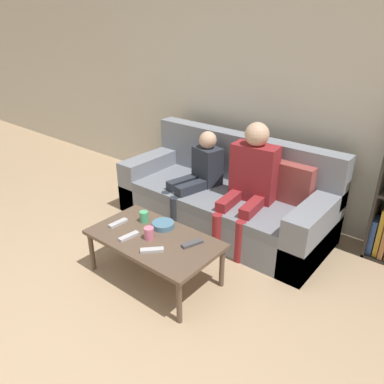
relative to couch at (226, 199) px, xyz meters
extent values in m
plane|color=tan|center=(0.06, -2.07, -0.28)|extent=(22.00, 22.00, 0.00)
cube|color=beige|center=(0.06, 0.59, 1.02)|extent=(12.00, 0.06, 2.60)
cube|color=gray|center=(-0.01, -0.05, -0.14)|extent=(2.09, 0.86, 0.29)
cube|color=slate|center=(-0.01, -0.14, 0.06)|extent=(1.65, 0.68, 0.10)
cube|color=gray|center=(-0.01, 0.29, 0.35)|extent=(2.09, 0.18, 0.48)
cube|color=gray|center=(-0.94, -0.05, -0.01)|extent=(0.22, 0.86, 0.55)
cube|color=gray|center=(0.93, -0.05, -0.01)|extent=(0.22, 0.86, 0.55)
cube|color=#93423D|center=(0.62, 0.14, 0.29)|extent=(0.36, 0.12, 0.36)
cube|color=#332D28|center=(1.28, 0.41, 0.30)|extent=(0.02, 0.28, 1.15)
cube|color=#33519E|center=(1.31, 0.39, -0.10)|extent=(0.04, 0.16, 0.32)
cube|color=gold|center=(1.36, 0.39, -0.04)|extent=(0.04, 0.16, 0.44)
cylinder|color=brown|center=(-0.42, -1.32, -0.11)|extent=(0.04, 0.04, 0.35)
cylinder|color=brown|center=(0.53, -1.32, -0.11)|extent=(0.04, 0.04, 0.35)
cylinder|color=brown|center=(-0.42, -0.82, -0.11)|extent=(0.04, 0.04, 0.35)
cylinder|color=brown|center=(0.53, -0.82, -0.11)|extent=(0.04, 0.04, 0.35)
cube|color=brown|center=(0.06, -1.07, 0.08)|extent=(1.03, 0.58, 0.03)
cylinder|color=maroon|center=(0.24, -0.48, -0.09)|extent=(0.10, 0.10, 0.39)
cylinder|color=maroon|center=(0.46, -0.46, -0.09)|extent=(0.10, 0.10, 0.39)
cube|color=maroon|center=(0.21, -0.25, 0.15)|extent=(0.14, 0.39, 0.09)
cube|color=maroon|center=(0.44, -0.23, 0.15)|extent=(0.14, 0.39, 0.09)
cube|color=maroon|center=(0.30, -0.01, 0.36)|extent=(0.43, 0.24, 0.52)
sphere|color=#D1A889|center=(0.30, -0.01, 0.72)|extent=(0.21, 0.21, 0.21)
cylinder|color=#282D38|center=(-0.41, -0.43, -0.09)|extent=(0.11, 0.11, 0.39)
cylinder|color=#282D38|center=(-0.27, -0.47, -0.09)|extent=(0.11, 0.11, 0.39)
cube|color=#282D38|center=(-0.36, -0.21, 0.15)|extent=(0.18, 0.39, 0.09)
cube|color=#282D38|center=(-0.22, -0.25, 0.15)|extent=(0.18, 0.39, 0.09)
cube|color=#282D38|center=(-0.23, 0.00, 0.29)|extent=(0.30, 0.25, 0.38)
sphere|color=#D1A889|center=(-0.23, 0.00, 0.56)|extent=(0.17, 0.17, 0.17)
cylinder|color=#4CB77A|center=(-0.17, -0.95, 0.14)|extent=(0.07, 0.07, 0.09)
cylinder|color=pink|center=(0.05, -1.11, 0.14)|extent=(0.08, 0.08, 0.10)
cube|color=#B7B7BC|center=(-0.09, -1.20, 0.11)|extent=(0.07, 0.17, 0.02)
cube|color=#B7B7BC|center=(-0.31, -1.11, 0.11)|extent=(0.06, 0.17, 0.02)
cube|color=#47474C|center=(0.35, -0.97, 0.11)|extent=(0.10, 0.18, 0.02)
cube|color=#B7B7BC|center=(0.18, -1.22, 0.11)|extent=(0.15, 0.16, 0.02)
cylinder|color=teal|center=(0.01, -0.92, 0.12)|extent=(0.18, 0.18, 0.05)
camera|label=1|loc=(1.84, -2.79, 1.65)|focal=35.00mm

